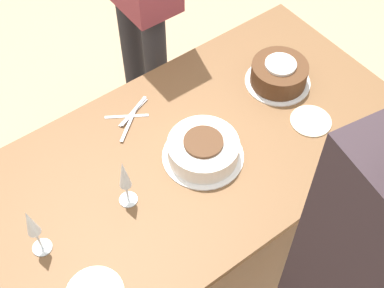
% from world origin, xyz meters
% --- Properties ---
extents(ground_plane, '(12.00, 12.00, 0.00)m').
position_xyz_m(ground_plane, '(0.00, 0.00, 0.00)').
color(ground_plane, tan).
extents(dining_table, '(1.70, 0.88, 0.74)m').
position_xyz_m(dining_table, '(0.00, 0.00, 0.64)').
color(dining_table, brown).
rests_on(dining_table, ground_plane).
extents(cake_center_white, '(0.30, 0.30, 0.09)m').
position_xyz_m(cake_center_white, '(-0.02, 0.04, 0.78)').
color(cake_center_white, white).
rests_on(cake_center_white, dining_table).
extents(cake_front_chocolate, '(0.27, 0.27, 0.11)m').
position_xyz_m(cake_front_chocolate, '(-0.49, -0.08, 0.79)').
color(cake_front_chocolate, white).
rests_on(cake_front_chocolate, dining_table).
extents(wine_glass_near, '(0.06, 0.06, 0.22)m').
position_xyz_m(wine_glass_near, '(0.30, 0.03, 0.88)').
color(wine_glass_near, silver).
rests_on(wine_glass_near, dining_table).
extents(wine_glass_far, '(0.06, 0.06, 0.23)m').
position_xyz_m(wine_glass_far, '(0.62, 0.02, 0.89)').
color(wine_glass_far, silver).
rests_on(wine_glass_far, dining_table).
extents(dessert_plate_left, '(0.16, 0.16, 0.01)m').
position_xyz_m(dessert_plate_left, '(-0.46, 0.16, 0.74)').
color(dessert_plate_left, beige).
rests_on(dessert_plate_left, dining_table).
extents(fork_pile, '(0.20, 0.15, 0.01)m').
position_xyz_m(fork_pile, '(0.09, -0.28, 0.75)').
color(fork_pile, silver).
rests_on(fork_pile, dining_table).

